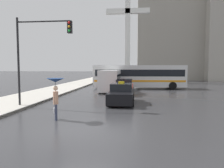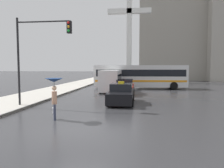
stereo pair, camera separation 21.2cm
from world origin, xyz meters
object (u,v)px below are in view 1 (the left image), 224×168
ambulance_van (110,80)px  pedestrian_with_umbrella (55,88)px  sedan_red (124,87)px  city_bus (139,76)px  taxi (121,94)px  traffic_light (39,45)px  monument_cross (128,27)px

ambulance_van → pedestrian_with_umbrella: ambulance_van is taller
sedan_red → city_bus: size_ratio=0.40×
taxi → sedan_red: 5.98m
pedestrian_with_umbrella → taxi: bearing=-52.8°
traffic_light → ambulance_van: bearing=71.1°
city_bus → monument_cross: bearing=-174.2°
taxi → sedan_red: taxi is taller
monument_cross → pedestrian_with_umbrella: bearing=-94.7°
ambulance_van → monument_cross: (1.28, 16.43, 8.90)m
ambulance_van → traffic_light: 11.31m
city_bus → taxi: bearing=-10.2°
sedan_red → traffic_light: bearing=58.1°
city_bus → pedestrian_with_umbrella: (-4.45, -17.71, 0.01)m
sedan_red → city_bus: bearing=-104.5°
city_bus → pedestrian_with_umbrella: bearing=-17.4°
pedestrian_with_umbrella → traffic_light: bearing=10.9°
traffic_light → monument_cross: 27.89m
taxi → ambulance_van: ambulance_van is taller
city_bus → traffic_light: size_ratio=1.95×
traffic_light → pedestrian_with_umbrella: bearing=-54.1°
taxi → traffic_light: bearing=24.5°
sedan_red → ambulance_van: size_ratio=0.89×
sedan_red → monument_cross: (-0.43, 18.38, 9.56)m
city_bus → monument_cross: (-1.98, 12.35, 8.57)m
pedestrian_with_umbrella → city_bus: bearing=-39.1°
sedan_red → ambulance_van: bearing=-48.7°
traffic_light → monument_cross: size_ratio=0.33×
city_bus → pedestrian_with_umbrella: size_ratio=5.43×
taxi → monument_cross: bearing=-88.7°
ambulance_van → traffic_light: bearing=71.1°
ambulance_van → monument_cross: monument_cross is taller
city_bus → monument_cross: 15.16m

